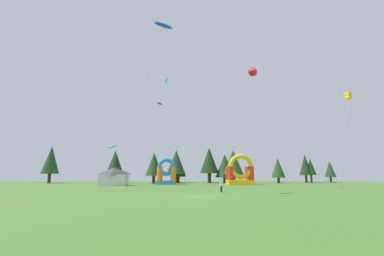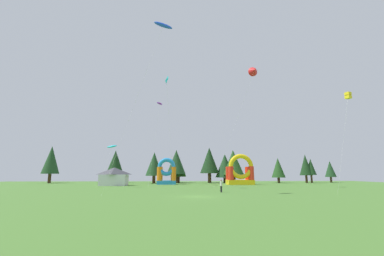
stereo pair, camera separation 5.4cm
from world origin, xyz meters
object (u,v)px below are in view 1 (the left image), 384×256
Objects in this scene: kite_red_delta at (254,71)px; inflatable_blue_arch at (240,174)px; kite_cyan_parafoil at (112,146)px; kite_yellow_box at (348,96)px; kite_teal_diamond at (166,80)px; kite_purple_parafoil at (160,104)px; person_far_side at (221,185)px; festival_tent at (114,176)px; kite_blue_parafoil at (163,25)px; inflatable_red_slide at (167,174)px.

kite_red_delta is 24.72m from inflatable_blue_arch.
kite_cyan_parafoil is 0.60× the size of kite_yellow_box.
inflatable_blue_arch is (-0.88, 11.96, -21.61)m from kite_red_delta.
kite_teal_diamond is at bearing 152.06° from kite_yellow_box.
kite_purple_parafoil is at bearing 45.77° from kite_cyan_parafoil.
person_far_side is at bearing -109.20° from inflatable_blue_arch.
kite_yellow_box is (37.72, -18.15, 5.70)m from kite_cyan_parafoil.
festival_tent is at bearing 163.34° from kite_red_delta.
person_far_side is (-9.65, -13.22, -23.13)m from kite_red_delta.
kite_red_delta reaches higher than kite_purple_parafoil.
kite_blue_parafoil is 23.90m from kite_red_delta.
kite_purple_parafoil reaches higher than inflatable_blue_arch.
kite_yellow_box is 43.24m from inflatable_red_slide.
person_far_side is (10.96, -23.52, -18.38)m from kite_purple_parafoil.
kite_cyan_parafoil is 1.48× the size of festival_tent.
kite_yellow_box is at bearing -25.69° from kite_cyan_parafoil.
kite_blue_parafoil is 3.93× the size of inflatable_red_slide.
kite_blue_parafoil is 26.04m from kite_cyan_parafoil.
kite_red_delta is (20.61, -10.31, 4.75)m from kite_purple_parafoil.
kite_teal_diamond is (-26.89, 14.27, 7.08)m from kite_yellow_box.
inflatable_red_slide is at bearing 26.32° from festival_tent.
kite_cyan_parafoil reaches higher than inflatable_blue_arch.
kite_blue_parafoil is 29.06m from kite_yellow_box.
inflatable_blue_arch is at bearing -56.32° from person_far_side.
kite_red_delta reaches higher than festival_tent.
inflatable_blue_arch is 1.13× the size of inflatable_red_slide.
kite_blue_parafoil is at bearing -89.15° from inflatable_red_slide.
inflatable_red_slide is (-0.37, 17.35, -18.35)m from kite_teal_diamond.
kite_purple_parafoil is 17.69m from inflatable_red_slide.
kite_teal_diamond is at bearing -88.79° from inflatable_red_slide.
kite_purple_parafoil is at bearing 136.99° from kite_yellow_box.
kite_yellow_box is 1.95× the size of inflatable_blue_arch.
kite_purple_parafoil reaches higher than person_far_side.
kite_teal_diamond is at bearing -80.55° from kite_purple_parafoil.
kite_red_delta reaches higher than kite_yellow_box.
kite_red_delta is (18.39, 15.25, -0.63)m from kite_blue_parafoil.
inflatable_red_slide is at bearing 52.16° from kite_cyan_parafoil.
kite_purple_parafoil is at bearing -175.21° from inflatable_blue_arch.
kite_cyan_parafoil is 42.25m from kite_yellow_box.
inflatable_blue_arch is 18.19m from inflatable_red_slide.
inflatable_blue_arch is at bearing 107.94° from kite_yellow_box.
kite_blue_parafoil is 37.51m from inflatable_red_slide.
kite_cyan_parafoil is 17.95m from inflatable_red_slide.
kite_yellow_box is at bearing -49.23° from inflatable_red_slide.
kite_red_delta is at bearing -16.66° from festival_tent.
kite_blue_parafoil is at bearing -56.72° from kite_cyan_parafoil.
kite_red_delta is at bearing 116.66° from kite_yellow_box.
kite_blue_parafoil is 4.45× the size of festival_tent.
inflatable_red_slide reaches higher than person_far_side.
kite_blue_parafoil is 1.18× the size of kite_teal_diamond.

